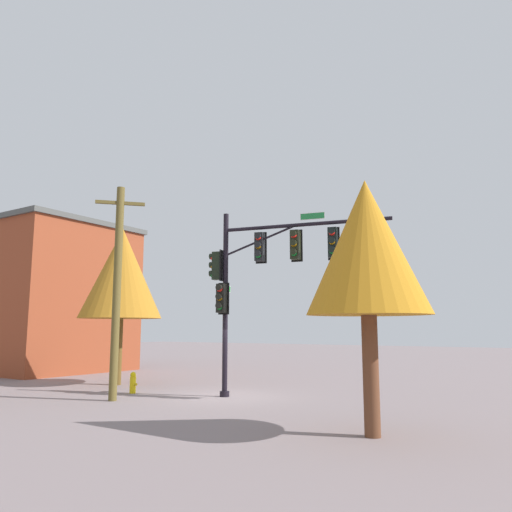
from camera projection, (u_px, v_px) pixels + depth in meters
The scene contains 7 objects.
ground_plane at pixel (224, 397), 18.78m from camera, with size 120.00×120.00×0.00m, color gray.
signal_pole_assembly at pixel (272, 264), 18.77m from camera, with size 6.92×2.20×7.04m.
utility_pole at pixel (117, 288), 18.25m from camera, with size 1.31×1.40×7.80m.
fire_hydrant at pixel (133, 383), 19.80m from camera, with size 0.33×0.24×0.83m.
tree_near at pixel (367, 248), 12.40m from camera, with size 3.06×3.06×6.27m.
tree_far at pixel (122, 273), 23.47m from camera, with size 3.81×3.81×7.25m.
brick_building at pixel (43, 298), 31.24m from camera, with size 9.70×8.10×8.91m.
Camera 1 is at (11.54, -15.57, 2.52)m, focal length 35.02 mm.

